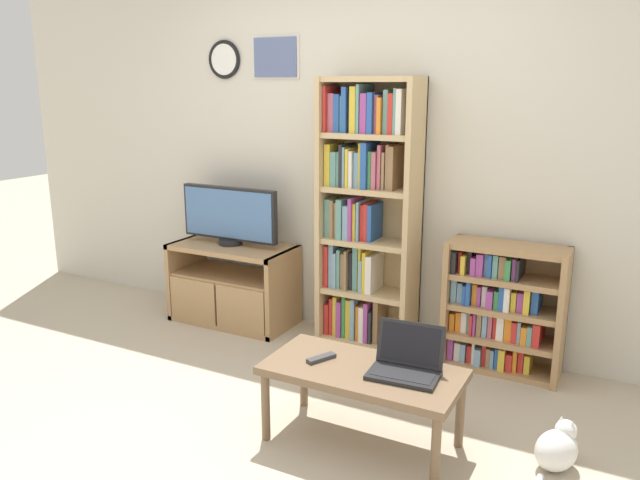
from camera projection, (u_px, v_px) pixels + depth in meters
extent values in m
plane|color=#BCAD93|center=(223.00, 438.00, 3.19)|extent=(18.00, 18.00, 0.00)
cube|color=beige|center=(361.00, 153.00, 4.31)|extent=(6.34, 0.06, 2.60)
torus|color=black|center=(224.00, 60.00, 4.61)|extent=(0.28, 0.03, 0.28)
cylinder|color=white|center=(224.00, 60.00, 4.61)|extent=(0.23, 0.02, 0.23)
cube|color=silver|center=(276.00, 57.00, 4.41)|extent=(0.38, 0.01, 0.30)
cube|color=slate|center=(275.00, 57.00, 4.41)|extent=(0.35, 0.02, 0.27)
cube|color=tan|center=(188.00, 275.00, 4.91)|extent=(0.04, 0.47, 0.60)
cube|color=tan|center=(284.00, 292.00, 4.51)|extent=(0.04, 0.47, 0.60)
cube|color=tan|center=(233.00, 247.00, 4.65)|extent=(0.92, 0.47, 0.04)
cube|color=tan|center=(235.00, 318.00, 4.78)|extent=(0.92, 0.47, 0.04)
cube|color=tan|center=(234.00, 276.00, 4.70)|extent=(0.85, 0.43, 0.04)
cube|color=tan|center=(193.00, 300.00, 4.64)|extent=(0.41, 0.02, 0.32)
cube|color=tan|center=(240.00, 310.00, 4.45)|extent=(0.41, 0.02, 0.32)
cylinder|color=black|center=(231.00, 242.00, 4.66)|extent=(0.18, 0.18, 0.04)
cube|color=black|center=(230.00, 213.00, 4.61)|extent=(0.80, 0.05, 0.39)
cube|color=#4770A8|center=(227.00, 214.00, 4.58)|extent=(0.77, 0.01, 0.36)
cube|color=tan|center=(327.00, 212.00, 4.30)|extent=(0.04, 0.30, 1.81)
cube|color=tan|center=(413.00, 221.00, 4.02)|extent=(0.04, 0.30, 1.81)
cube|color=tan|center=(377.00, 212.00, 4.28)|extent=(0.66, 0.02, 1.81)
cube|color=tan|center=(366.00, 340.00, 4.38)|extent=(0.59, 0.27, 0.04)
cube|color=tan|center=(367.00, 292.00, 4.29)|extent=(0.59, 0.27, 0.04)
cube|color=tan|center=(368.00, 242.00, 4.20)|extent=(0.59, 0.27, 0.04)
cube|color=tan|center=(369.00, 190.00, 4.12)|extent=(0.59, 0.27, 0.04)
cube|color=tan|center=(370.00, 136.00, 4.03)|extent=(0.59, 0.27, 0.04)
cube|color=tan|center=(371.00, 79.00, 3.95)|extent=(0.59, 0.27, 0.04)
cube|color=red|center=(332.00, 315.00, 4.48)|extent=(0.03, 0.21, 0.23)
cube|color=red|center=(337.00, 313.00, 4.46)|extent=(0.03, 0.20, 0.27)
cube|color=gold|center=(341.00, 313.00, 4.44)|extent=(0.03, 0.21, 0.29)
cube|color=#9E4293|center=(345.00, 315.00, 4.43)|extent=(0.04, 0.22, 0.26)
cube|color=#388947|center=(349.00, 313.00, 4.41)|extent=(0.03, 0.21, 0.30)
cube|color=gold|center=(354.00, 315.00, 4.40)|extent=(0.04, 0.21, 0.28)
cube|color=#759EB7|center=(358.00, 316.00, 4.37)|extent=(0.03, 0.23, 0.30)
cube|color=orange|center=(363.00, 319.00, 4.37)|extent=(0.02, 0.21, 0.25)
cube|color=white|center=(367.00, 320.00, 4.35)|extent=(0.03, 0.23, 0.25)
cube|color=#9E4293|center=(372.00, 319.00, 4.33)|extent=(0.03, 0.23, 0.29)
cube|color=#232328|center=(375.00, 323.00, 4.32)|extent=(0.02, 0.23, 0.23)
cube|color=#93704C|center=(380.00, 319.00, 4.31)|extent=(0.03, 0.20, 0.30)
cube|color=red|center=(332.00, 263.00, 4.38)|extent=(0.03, 0.22, 0.29)
cube|color=#759EB7|center=(337.00, 263.00, 4.37)|extent=(0.03, 0.20, 0.31)
cube|color=#759EB7|center=(341.00, 268.00, 4.36)|extent=(0.03, 0.23, 0.25)
cube|color=#5B9389|center=(344.00, 266.00, 4.34)|extent=(0.02, 0.21, 0.27)
cube|color=#93704C|center=(349.00, 268.00, 4.34)|extent=(0.03, 0.20, 0.25)
cube|color=#93704C|center=(352.00, 267.00, 4.31)|extent=(0.02, 0.24, 0.28)
cube|color=#232328|center=(356.00, 269.00, 4.31)|extent=(0.02, 0.19, 0.26)
cube|color=#5B9389|center=(360.00, 267.00, 4.29)|extent=(0.04, 0.19, 0.30)
cube|color=gold|center=(365.00, 267.00, 4.28)|extent=(0.02, 0.19, 0.30)
cube|color=#759EB7|center=(367.00, 273.00, 4.27)|extent=(0.02, 0.23, 0.23)
cube|color=gold|center=(370.00, 269.00, 4.25)|extent=(0.02, 0.23, 0.29)
cube|color=white|center=(374.00, 272.00, 4.24)|extent=(0.04, 0.23, 0.26)
cube|color=#5B9389|center=(333.00, 216.00, 4.30)|extent=(0.04, 0.20, 0.26)
cube|color=#93704C|center=(338.00, 217.00, 4.29)|extent=(0.03, 0.21, 0.26)
cube|color=#93704C|center=(342.00, 218.00, 4.28)|extent=(0.03, 0.20, 0.24)
cube|color=#5B9389|center=(346.00, 217.00, 4.25)|extent=(0.04, 0.24, 0.27)
cube|color=#759EB7|center=(352.00, 220.00, 4.23)|extent=(0.04, 0.23, 0.23)
cube|color=#9E4293|center=(357.00, 217.00, 4.21)|extent=(0.02, 0.24, 0.29)
cube|color=gold|center=(360.00, 220.00, 4.21)|extent=(0.02, 0.22, 0.25)
cube|color=#759EB7|center=(363.00, 219.00, 4.20)|extent=(0.02, 0.22, 0.26)
cube|color=red|center=(367.00, 221.00, 4.19)|extent=(0.02, 0.19, 0.24)
cube|color=red|center=(371.00, 221.00, 4.18)|extent=(0.03, 0.20, 0.25)
cube|color=#2856A8|center=(375.00, 222.00, 4.16)|extent=(0.03, 0.20, 0.25)
cube|color=gold|center=(334.00, 164.00, 4.21)|extent=(0.04, 0.21, 0.28)
cube|color=#5B9389|center=(340.00, 168.00, 4.20)|extent=(0.04, 0.22, 0.23)
cube|color=#5B9389|center=(345.00, 168.00, 4.18)|extent=(0.02, 0.21, 0.23)
cube|color=#232328|center=(347.00, 165.00, 4.16)|extent=(0.02, 0.24, 0.28)
cube|color=#759EB7|center=(350.00, 166.00, 4.15)|extent=(0.02, 0.23, 0.26)
cube|color=gold|center=(353.00, 167.00, 4.14)|extent=(0.02, 0.23, 0.25)
cube|color=white|center=(357.00, 168.00, 4.14)|extent=(0.02, 0.23, 0.24)
cube|color=#759EB7|center=(362.00, 169.00, 4.13)|extent=(0.03, 0.20, 0.23)
cube|color=gold|center=(366.00, 165.00, 4.11)|extent=(0.03, 0.20, 0.29)
cube|color=#2856A8|center=(370.00, 165.00, 4.08)|extent=(0.04, 0.24, 0.30)
cube|color=#388947|center=(375.00, 169.00, 4.08)|extent=(0.02, 0.21, 0.24)
cube|color=#B75B70|center=(379.00, 169.00, 4.06)|extent=(0.03, 0.22, 0.24)
cube|color=#B75B70|center=(384.00, 166.00, 4.05)|extent=(0.02, 0.20, 0.29)
cube|color=#93704C|center=(388.00, 170.00, 4.04)|extent=(0.02, 0.20, 0.24)
cube|color=#93704C|center=(392.00, 166.00, 4.03)|extent=(0.02, 0.19, 0.29)
cube|color=#93704C|center=(396.00, 167.00, 4.01)|extent=(0.03, 0.21, 0.28)
cube|color=red|center=(332.00, 109.00, 4.12)|extent=(0.02, 0.24, 0.29)
cube|color=#B75B70|center=(337.00, 112.00, 4.12)|extent=(0.04, 0.20, 0.25)
cube|color=#2856A8|center=(343.00, 113.00, 4.10)|extent=(0.04, 0.21, 0.24)
cube|color=#5B9389|center=(347.00, 114.00, 4.09)|extent=(0.02, 0.20, 0.23)
cube|color=#2856A8|center=(351.00, 110.00, 4.06)|extent=(0.03, 0.23, 0.29)
cube|color=#232328|center=(356.00, 113.00, 4.06)|extent=(0.02, 0.20, 0.24)
cube|color=gold|center=(360.00, 110.00, 4.03)|extent=(0.04, 0.24, 0.29)
cube|color=#5B9389|center=(365.00, 109.00, 4.02)|extent=(0.02, 0.24, 0.31)
cube|color=#9E4293|center=(370.00, 113.00, 4.01)|extent=(0.04, 0.23, 0.25)
cube|color=#2856A8|center=(376.00, 113.00, 3.98)|extent=(0.03, 0.24, 0.26)
cube|color=#B75B70|center=(382.00, 114.00, 3.98)|extent=(0.03, 0.20, 0.24)
cube|color=orange|center=(385.00, 115.00, 3.96)|extent=(0.02, 0.24, 0.23)
cube|color=#5B9389|center=(391.00, 112.00, 3.95)|extent=(0.03, 0.21, 0.27)
cube|color=red|center=(396.00, 114.00, 3.93)|extent=(0.03, 0.22, 0.25)
cube|color=#5B9389|center=(400.00, 111.00, 3.91)|extent=(0.02, 0.22, 0.28)
cube|color=white|center=(405.00, 112.00, 3.90)|extent=(0.04, 0.23, 0.28)
cube|color=tan|center=(450.00, 300.00, 4.02)|extent=(0.04, 0.30, 0.82)
cube|color=tan|center=(562.00, 318.00, 3.71)|extent=(0.04, 0.30, 0.82)
cube|color=tan|center=(509.00, 302.00, 3.99)|extent=(0.72, 0.02, 0.82)
cube|color=tan|center=(499.00, 367.00, 3.96)|extent=(0.65, 0.27, 0.04)
cube|color=tan|center=(502.00, 338.00, 3.91)|extent=(0.65, 0.27, 0.04)
cube|color=tan|center=(504.00, 309.00, 3.86)|extent=(0.65, 0.27, 0.04)
cube|color=tan|center=(506.00, 279.00, 3.82)|extent=(0.65, 0.27, 0.04)
cube|color=tan|center=(508.00, 248.00, 3.77)|extent=(0.65, 0.27, 0.04)
cube|color=#9E4293|center=(454.00, 344.00, 4.08)|extent=(0.04, 0.22, 0.14)
cube|color=white|center=(461.00, 347.00, 4.07)|extent=(0.04, 0.20, 0.12)
cube|color=#759EB7|center=(467.00, 348.00, 4.05)|extent=(0.03, 0.22, 0.12)
cube|color=red|center=(473.00, 349.00, 4.04)|extent=(0.03, 0.20, 0.11)
cube|color=white|center=(477.00, 348.00, 4.02)|extent=(0.02, 0.21, 0.15)
cube|color=#759EB7|center=(481.00, 352.00, 4.00)|extent=(0.04, 0.24, 0.11)
cube|color=red|center=(487.00, 349.00, 3.99)|extent=(0.03, 0.20, 0.15)
cube|color=#93704C|center=(491.00, 353.00, 3.98)|extent=(0.02, 0.22, 0.12)
cube|color=#759EB7|center=(495.00, 354.00, 3.96)|extent=(0.02, 0.22, 0.12)
cube|color=#2856A8|center=(500.00, 353.00, 3.95)|extent=(0.02, 0.23, 0.14)
cube|color=gold|center=(505.00, 354.00, 3.93)|extent=(0.04, 0.24, 0.14)
cube|color=red|center=(512.00, 357.00, 3.92)|extent=(0.04, 0.22, 0.11)
cube|color=orange|center=(518.00, 356.00, 3.90)|extent=(0.02, 0.21, 0.14)
cube|color=red|center=(523.00, 357.00, 3.89)|extent=(0.03, 0.19, 0.15)
cube|color=gold|center=(529.00, 360.00, 3.88)|extent=(0.03, 0.19, 0.12)
cube|color=orange|center=(456.00, 318.00, 4.04)|extent=(0.03, 0.20, 0.12)
cube|color=orange|center=(462.00, 318.00, 4.02)|extent=(0.03, 0.19, 0.13)
cube|color=white|center=(467.00, 318.00, 4.01)|extent=(0.04, 0.20, 0.13)
cube|color=#5B9389|center=(472.00, 318.00, 3.99)|extent=(0.02, 0.20, 0.15)
cube|color=red|center=(475.00, 320.00, 3.97)|extent=(0.02, 0.24, 0.14)
cube|color=#9E4293|center=(478.00, 320.00, 3.97)|extent=(0.02, 0.23, 0.14)
cube|color=#93704C|center=(483.00, 320.00, 3.96)|extent=(0.03, 0.21, 0.15)
cube|color=#759EB7|center=(488.00, 321.00, 3.94)|extent=(0.03, 0.21, 0.15)
cube|color=#B75B70|center=(493.00, 322.00, 3.93)|extent=(0.03, 0.21, 0.15)
cube|color=red|center=(498.00, 323.00, 3.92)|extent=(0.02, 0.20, 0.15)
cube|color=white|center=(503.00, 324.00, 3.90)|extent=(0.04, 0.22, 0.15)
cube|color=orange|center=(511.00, 325.00, 3.88)|extent=(0.04, 0.21, 0.15)
cube|color=red|center=(517.00, 327.00, 3.86)|extent=(0.03, 0.22, 0.13)
cube|color=#759EB7|center=(522.00, 328.00, 3.85)|extent=(0.02, 0.22, 0.14)
cube|color=orange|center=(527.00, 331.00, 3.83)|extent=(0.03, 0.24, 0.12)
cube|color=#5B9389|center=(532.00, 331.00, 3.82)|extent=(0.03, 0.24, 0.12)
cube|color=red|center=(539.00, 330.00, 3.80)|extent=(0.04, 0.24, 0.15)
cube|color=#759EB7|center=(458.00, 287.00, 3.99)|extent=(0.04, 0.21, 0.15)
cube|color=#759EB7|center=(464.00, 289.00, 3.97)|extent=(0.03, 0.20, 0.13)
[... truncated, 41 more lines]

